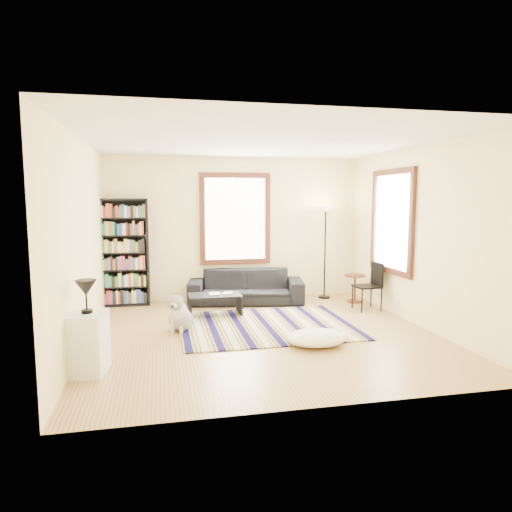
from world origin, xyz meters
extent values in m
cube|color=tan|center=(0.00, 0.00, -0.05)|extent=(5.00, 5.00, 0.10)
cube|color=white|center=(0.00, 0.00, 2.85)|extent=(5.00, 5.00, 0.10)
cube|color=#FEE5AB|center=(0.00, 2.55, 1.40)|extent=(5.00, 0.10, 2.80)
cube|color=#FEE5AB|center=(0.00, -2.55, 1.40)|extent=(5.00, 0.10, 2.80)
cube|color=#FEE5AB|center=(-2.55, 0.00, 1.40)|extent=(0.10, 5.00, 2.80)
cube|color=#FEE5AB|center=(2.55, 0.00, 1.40)|extent=(0.10, 5.00, 2.80)
cube|color=white|center=(0.00, 2.47, 1.60)|extent=(1.20, 0.06, 1.60)
cube|color=white|center=(2.47, 0.80, 1.60)|extent=(0.06, 1.20, 1.60)
cube|color=#0C0B39|center=(0.14, 0.38, 0.01)|extent=(2.70, 2.16, 0.02)
imported|color=black|center=(0.13, 2.05, 0.32)|extent=(2.30, 1.23, 0.64)
cube|color=black|center=(-2.13, 2.32, 1.00)|extent=(0.90, 0.30, 2.00)
cube|color=black|center=(-0.57, 1.23, 0.18)|extent=(1.01, 0.75, 0.36)
imported|color=beige|center=(-0.67, 1.23, 0.37)|extent=(0.20, 0.26, 0.02)
imported|color=beige|center=(-0.42, 1.28, 0.37)|extent=(0.23, 0.26, 0.02)
ellipsoid|color=white|center=(0.59, -0.70, 0.10)|extent=(0.86, 0.65, 0.21)
cylinder|color=#471911|center=(2.20, 1.65, 0.27)|extent=(0.51, 0.51, 0.54)
cube|color=black|center=(2.15, 1.03, 0.43)|extent=(0.44, 0.42, 0.86)
cube|color=white|center=(-2.30, -1.10, 0.35)|extent=(0.45, 0.55, 0.70)
camera|label=1|loc=(-1.47, -6.43, 1.98)|focal=32.00mm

